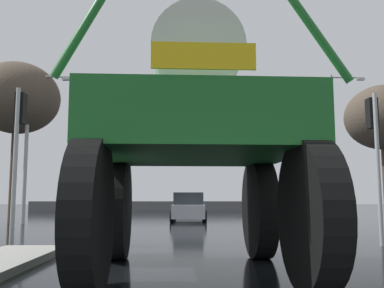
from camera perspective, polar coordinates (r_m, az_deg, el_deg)
ground_plane at (r=20.36m, az=0.36°, el=-10.53°), size 120.00×120.00×0.00m
oversize_sprayer at (r=7.61m, az=0.31°, el=0.21°), size 4.14×5.55×4.47m
sedan_ahead at (r=23.98m, az=-0.44°, el=-8.28°), size 1.97×4.14×1.52m
traffic_signal_near_left at (r=12.67m, az=-21.67°, el=1.66°), size 0.24×0.54×4.20m
traffic_signal_near_right at (r=12.96m, az=22.65°, el=1.20°), size 0.24×0.54×4.10m
traffic_signal_far_left at (r=26.63m, az=9.40°, el=-4.28°), size 0.24×0.55×3.39m
streetlight_far_left at (r=22.91m, az=-20.31°, el=0.81°), size 2.23×0.24×7.42m
streetlight_far_right at (r=29.70m, az=18.25°, el=0.87°), size 2.30×0.24×9.24m
bare_tree_left at (r=24.32m, az=-21.87°, el=5.52°), size 4.33×4.33×8.18m
bare_tree_right at (r=23.65m, az=23.71°, el=3.11°), size 3.76×3.76×6.80m
roadside_barrier at (r=39.92m, az=-0.41°, el=-8.13°), size 28.82×0.24×0.90m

